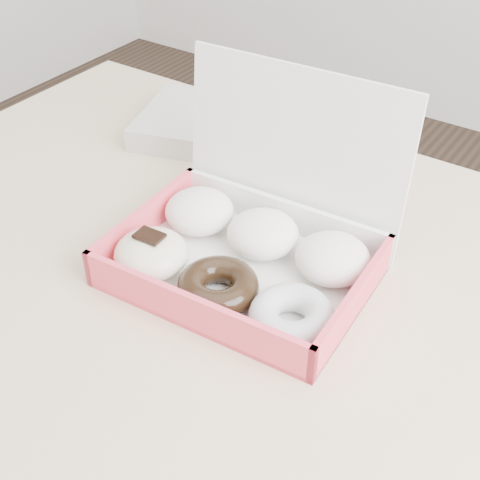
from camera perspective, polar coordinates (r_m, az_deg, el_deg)
The scene contains 3 objects.
table at distance 0.95m, azimuth -0.67°, elevation -5.10°, with size 1.20×0.80×0.75m.
donut_box at distance 0.86m, azimuth 0.60°, elevation -0.43°, with size 0.33×0.29×0.23m.
newspapers at distance 1.17m, azimuth -2.30°, elevation 9.79°, with size 0.25×0.20×0.04m, color silver.
Camera 1 is at (0.40, -0.57, 1.32)m, focal length 50.00 mm.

